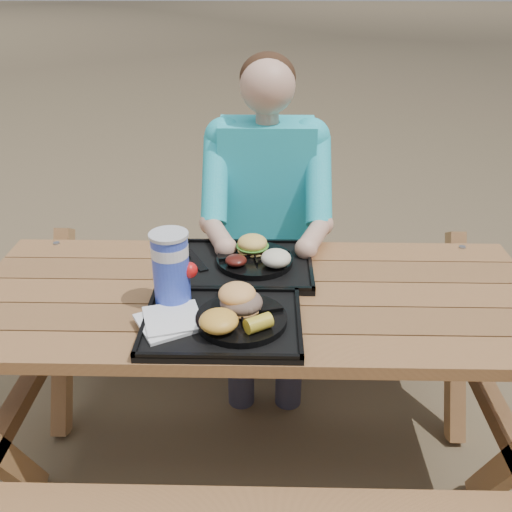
{
  "coord_description": "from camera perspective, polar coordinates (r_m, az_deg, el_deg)",
  "views": [
    {
      "loc": [
        0.03,
        -1.55,
        1.68
      ],
      "look_at": [
        0.0,
        0.0,
        0.88
      ],
      "focal_mm": 40.0,
      "sensor_mm": 36.0,
      "label": 1
    }
  ],
  "objects": [
    {
      "name": "ground",
      "position": [
        2.29,
        0.0,
        -20.02
      ],
      "size": [
        60.0,
        60.0,
        0.0
      ],
      "primitive_type": "plane",
      "color": "#999999",
      "rests_on": "ground"
    },
    {
      "name": "condiment_mustard",
      "position": [
        1.73,
        -1.25,
        -3.86
      ],
      "size": [
        0.05,
        0.05,
        0.03
      ],
      "primitive_type": "cylinder",
      "color": "gold",
      "rests_on": "tray_near"
    },
    {
      "name": "diner",
      "position": [
        2.43,
        1.03,
        1.91
      ],
      "size": [
        0.48,
        0.84,
        1.28
      ],
      "primitive_type": null,
      "color": "#1CCABE",
      "rests_on": "ground"
    },
    {
      "name": "napkin_stack",
      "position": [
        1.64,
        -8.73,
        -6.46
      ],
      "size": [
        0.22,
        0.22,
        0.02
      ],
      "primitive_type": "cube",
      "rotation": [
        0.0,
        0.0,
        0.51
      ],
      "color": "silver",
      "rests_on": "tray_near"
    },
    {
      "name": "condiment_bbq",
      "position": [
        1.74,
        -2.89,
        -3.75
      ],
      "size": [
        0.05,
        0.05,
        0.03
      ],
      "primitive_type": "cylinder",
      "color": "black",
      "rests_on": "tray_near"
    },
    {
      "name": "baked_beans",
      "position": [
        1.88,
        -2.02,
        -0.45
      ],
      "size": [
        0.07,
        0.07,
        0.03
      ],
      "primitive_type": "ellipsoid",
      "color": "#46130E",
      "rests_on": "plate_far"
    },
    {
      "name": "tray_near",
      "position": [
        1.64,
        -3.38,
        -6.78
      ],
      "size": [
        0.45,
        0.35,
        0.02
      ],
      "primitive_type": "cube",
      "color": "black",
      "rests_on": "picnic_table"
    },
    {
      "name": "tray_far",
      "position": [
        1.94,
        -1.03,
        -1.05
      ],
      "size": [
        0.45,
        0.35,
        0.02
      ],
      "primitive_type": "cube",
      "color": "black",
      "rests_on": "picnic_table"
    },
    {
      "name": "potato_salad",
      "position": [
        1.87,
        2.02,
        -0.22
      ],
      "size": [
        0.1,
        0.1,
        0.06
      ],
      "primitive_type": "ellipsoid",
      "color": "beige",
      "rests_on": "plate_far"
    },
    {
      "name": "sandwich",
      "position": [
        1.62,
        -1.5,
        -3.58
      ],
      "size": [
        0.11,
        0.11,
        0.12
      ],
      "primitive_type": null,
      "color": "#F4A556",
      "rests_on": "plate_near"
    },
    {
      "name": "corn_cob",
      "position": [
        1.55,
        0.24,
        -6.73
      ],
      "size": [
        0.1,
        0.1,
        0.04
      ],
      "primitive_type": null,
      "rotation": [
        0.0,
        0.0,
        0.56
      ],
      "color": "gold",
      "rests_on": "plate_near"
    },
    {
      "name": "cutlery_far",
      "position": [
        1.96,
        -6.09,
        -0.42
      ],
      "size": [
        0.1,
        0.16,
        0.01
      ],
      "primitive_type": "cube",
      "rotation": [
        0.0,
        0.0,
        0.47
      ],
      "color": "black",
      "rests_on": "tray_far"
    },
    {
      "name": "plate_far",
      "position": [
        1.94,
        -0.14,
        -0.4
      ],
      "size": [
        0.26,
        0.26,
        0.02
      ],
      "primitive_type": "cylinder",
      "color": "black",
      "rests_on": "tray_far"
    },
    {
      "name": "picnic_table",
      "position": [
        2.03,
        0.0,
        -12.8
      ],
      "size": [
        1.8,
        1.49,
        0.75
      ],
      "primitive_type": null,
      "color": "#999999",
      "rests_on": "ground"
    },
    {
      "name": "mac_cheese",
      "position": [
        1.55,
        -3.74,
        -6.51
      ],
      "size": [
        0.11,
        0.11,
        0.05
      ],
      "primitive_type": "ellipsoid",
      "color": "gold",
      "rests_on": "plate_near"
    },
    {
      "name": "soda_cup",
      "position": [
        1.69,
        -8.49,
        -1.39
      ],
      "size": [
        0.11,
        0.11,
        0.22
      ],
      "primitive_type": "cylinder",
      "color": "#1B35CA",
      "rests_on": "tray_near"
    },
    {
      "name": "plate_near",
      "position": [
        1.63,
        -1.47,
        -6.33
      ],
      "size": [
        0.26,
        0.26,
        0.02
      ],
      "primitive_type": "cylinder",
      "color": "black",
      "rests_on": "tray_near"
    },
    {
      "name": "burger",
      "position": [
        1.95,
        -0.36,
        1.67
      ],
      "size": [
        0.1,
        0.1,
        0.09
      ],
      "primitive_type": null,
      "color": "#F1BF55",
      "rests_on": "plate_far"
    }
  ]
}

